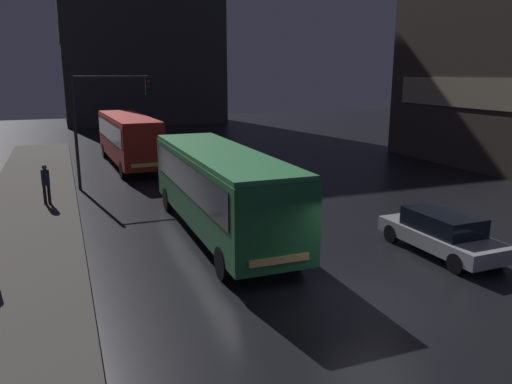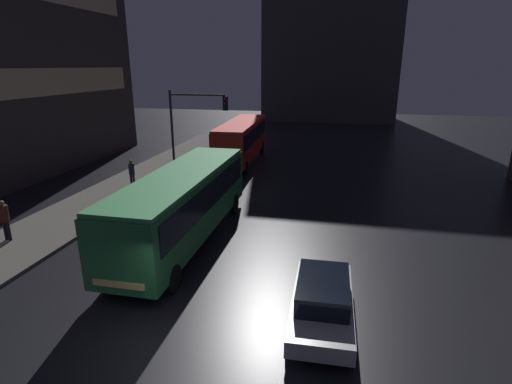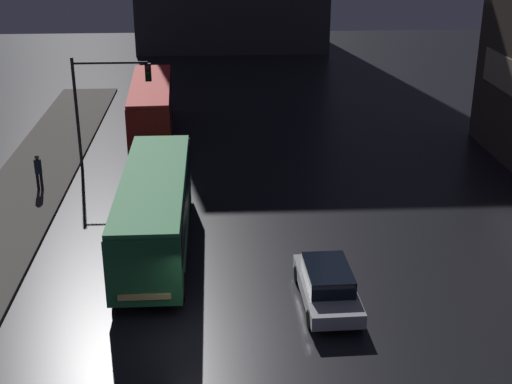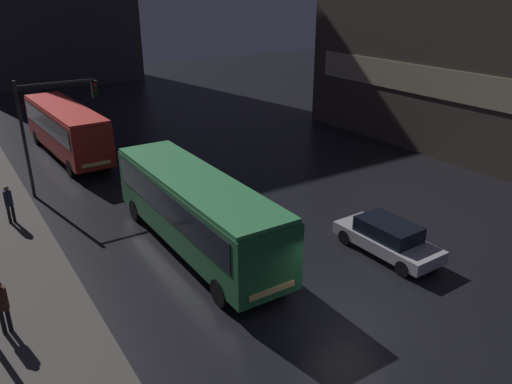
{
  "view_description": "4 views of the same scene",
  "coord_description": "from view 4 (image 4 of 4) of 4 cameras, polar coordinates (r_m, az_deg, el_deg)",
  "views": [
    {
      "loc": [
        -7.35,
        -10.15,
        5.92
      ],
      "look_at": [
        -0.96,
        6.32,
        1.67
      ],
      "focal_mm": 35.0,
      "sensor_mm": 36.0,
      "label": 1
    },
    {
      "loc": [
        4.38,
        -8.36,
        7.49
      ],
      "look_at": [
        0.33,
        10.4,
        1.39
      ],
      "focal_mm": 28.0,
      "sensor_mm": 36.0,
      "label": 2
    },
    {
      "loc": [
        0.33,
        -19.36,
        13.1
      ],
      "look_at": [
        1.99,
        8.33,
        1.86
      ],
      "focal_mm": 50.0,
      "sensor_mm": 36.0,
      "label": 3
    },
    {
      "loc": [
        -10.13,
        -9.8,
        10.14
      ],
      "look_at": [
        0.42,
        6.4,
        2.16
      ],
      "focal_mm": 35.0,
      "sensor_mm": 36.0,
      "label": 4
    }
  ],
  "objects": [
    {
      "name": "bus_near",
      "position": [
        20.26,
        -6.93,
        -1.54
      ],
      "size": [
        2.6,
        10.91,
        3.18
      ],
      "rotation": [
        0.0,
        0.0,
        3.14
      ],
      "color": "#236B38",
      "rests_on": "ground"
    },
    {
      "name": "sidewalk_left",
      "position": [
        22.24,
        -26.53,
        -7.06
      ],
      "size": [
        4.0,
        48.0,
        0.15
      ],
      "color": "#56514C",
      "rests_on": "ground"
    },
    {
      "name": "pedestrian_near",
      "position": [
        17.34,
        -27.08,
        -11.16
      ],
      "size": [
        0.42,
        0.42,
        1.83
      ],
      "rotation": [
        0.0,
        0.0,
        6.2
      ],
      "color": "black",
      "rests_on": "sidewalk_left"
    },
    {
      "name": "pedestrian_far",
      "position": [
        25.0,
        -26.42,
        -0.98
      ],
      "size": [
        0.45,
        0.45,
        1.79
      ],
      "rotation": [
        0.0,
        0.0,
        1.18
      ],
      "color": "black",
      "rests_on": "sidewalk_left"
    },
    {
      "name": "car_taxi",
      "position": [
        20.96,
        14.79,
        -5.04
      ],
      "size": [
        1.93,
        4.54,
        1.42
      ],
      "rotation": [
        0.0,
        0.0,
        3.17
      ],
      "color": "#B7B7BC",
      "rests_on": "ground"
    },
    {
      "name": "building_right_block",
      "position": [
        38.1,
        22.39,
        15.83
      ],
      "size": [
        10.07,
        18.9,
        13.63
      ],
      "color": "#4C4238",
      "rests_on": "ground"
    },
    {
      "name": "bus_far",
      "position": [
        33.93,
        -20.91,
        7.08
      ],
      "size": [
        2.82,
        10.68,
        3.24
      ],
      "rotation": [
        0.0,
        0.0,
        3.19
      ],
      "color": "#AD1E19",
      "rests_on": "ground"
    },
    {
      "name": "ground_plane",
      "position": [
        17.36,
        10.74,
        -13.75
      ],
      "size": [
        120.0,
        120.0,
        0.0
      ],
      "primitive_type": "plane",
      "color": "black"
    },
    {
      "name": "traffic_light_main",
      "position": [
        27.45,
        -22.41,
        8.1
      ],
      "size": [
        3.99,
        0.35,
        5.99
      ],
      "color": "#2D2D2D",
      "rests_on": "ground"
    }
  ]
}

